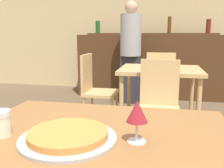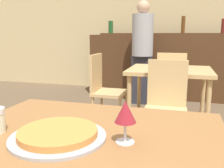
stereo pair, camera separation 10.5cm
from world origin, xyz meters
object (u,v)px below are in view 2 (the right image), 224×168
object	(u,v)px
chair_far_side_back	(171,81)
person_standing	(142,49)
chair_far_side_left	(104,86)
pizza_tray	(58,134)
chair_far_side_front	(166,102)
wine_glass	(125,113)

from	to	relation	value
chair_far_side_back	person_standing	size ratio (longest dim) A/B	0.54
chair_far_side_left	pizza_tray	xyz separation A→B (m)	(0.48, -2.10, 0.26)
chair_far_side_front	chair_far_side_back	xyz separation A→B (m)	(-0.00, 1.11, 0.00)
chair_far_side_back	pizza_tray	xyz separation A→B (m)	(-0.32, -2.65, 0.26)
chair_far_side_left	wine_glass	distance (m)	2.22
chair_far_side_back	pizza_tray	distance (m)	2.69
pizza_tray	chair_far_side_left	bearing A→B (deg)	102.94
chair_far_side_back	chair_far_side_left	distance (m)	0.97
pizza_tray	wine_glass	bearing A→B (deg)	7.79
chair_far_side_back	person_standing	world-z (taller)	person_standing
chair_far_side_front	chair_far_side_left	bearing A→B (deg)	145.25
person_standing	wine_glass	world-z (taller)	person_standing
chair_far_side_front	pizza_tray	xyz separation A→B (m)	(-0.32, -1.55, 0.26)
chair_far_side_front	pizza_tray	distance (m)	1.60
chair_far_side_back	wine_glass	distance (m)	2.64
chair_far_side_front	chair_far_side_back	distance (m)	1.11
chair_far_side_back	chair_far_side_front	bearing A→B (deg)	90.00
person_standing	pizza_tray	bearing A→B (deg)	-86.75
chair_far_side_front	chair_far_side_left	xyz separation A→B (m)	(-0.80, 0.55, 0.00)
chair_far_side_front	person_standing	world-z (taller)	person_standing
pizza_tray	person_standing	bearing A→B (deg)	93.25
pizza_tray	wine_glass	world-z (taller)	wine_glass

